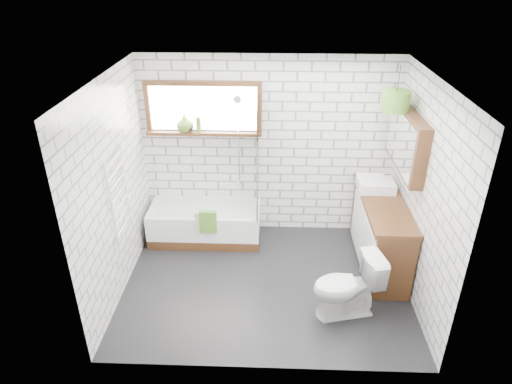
{
  "coord_description": "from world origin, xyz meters",
  "views": [
    {
      "loc": [
        0.05,
        -4.44,
        3.59
      ],
      "look_at": [
        -0.13,
        0.25,
        1.12
      ],
      "focal_mm": 32.0,
      "sensor_mm": 36.0,
      "label": 1
    }
  ],
  "objects_px": {
    "bathtub": "(205,223)",
    "basin": "(376,184)",
    "vanity": "(380,232)",
    "pendant": "(396,101)",
    "toilet": "(347,287)"
  },
  "relations": [
    {
      "from": "vanity",
      "to": "basin",
      "type": "height_order",
      "value": "basin"
    },
    {
      "from": "vanity",
      "to": "toilet",
      "type": "xyz_separation_m",
      "value": [
        -0.55,
        -1.0,
        -0.07
      ]
    },
    {
      "from": "basin",
      "to": "bathtub",
      "type": "bearing_deg",
      "value": 176.23
    },
    {
      "from": "pendant",
      "to": "vanity",
      "type": "bearing_deg",
      "value": -91.35
    },
    {
      "from": "vanity",
      "to": "basin",
      "type": "relative_size",
      "value": 3.52
    },
    {
      "from": "vanity",
      "to": "basin",
      "type": "distance_m",
      "value": 0.61
    },
    {
      "from": "pendant",
      "to": "bathtub",
      "type": "bearing_deg",
      "value": 173.11
    },
    {
      "from": "bathtub",
      "to": "pendant",
      "type": "xyz_separation_m",
      "value": [
        2.31,
        -0.28,
        1.85
      ]
    },
    {
      "from": "bathtub",
      "to": "basin",
      "type": "bearing_deg",
      "value": -3.77
    },
    {
      "from": "vanity",
      "to": "toilet",
      "type": "distance_m",
      "value": 1.15
    },
    {
      "from": "bathtub",
      "to": "pendant",
      "type": "bearing_deg",
      "value": -6.89
    },
    {
      "from": "vanity",
      "to": "basin",
      "type": "xyz_separation_m",
      "value": [
        -0.06,
        0.32,
        0.52
      ]
    },
    {
      "from": "basin",
      "to": "toilet",
      "type": "distance_m",
      "value": 1.53
    },
    {
      "from": "vanity",
      "to": "pendant",
      "type": "distance_m",
      "value": 1.66
    },
    {
      "from": "bathtub",
      "to": "basin",
      "type": "distance_m",
      "value": 2.37
    }
  ]
}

